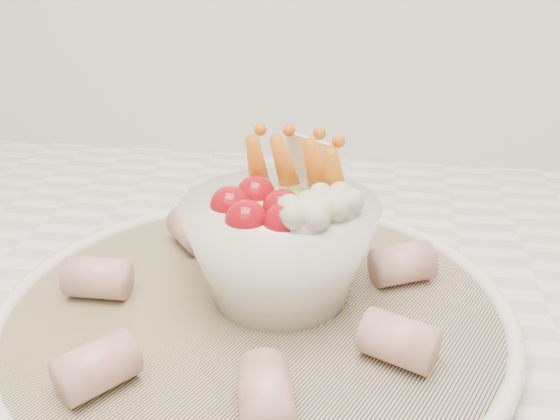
# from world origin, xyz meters

# --- Properties ---
(serving_platter) EXTENTS (0.48, 0.48, 0.02)m
(serving_platter) POSITION_xyz_m (-0.10, 1.39, 0.93)
(serving_platter) COLOR navy
(serving_platter) RESTS_ON kitchen_counter
(veggie_bowl) EXTENTS (0.14, 0.14, 0.12)m
(veggie_bowl) POSITION_xyz_m (-0.09, 1.41, 0.98)
(veggie_bowl) COLOR white
(veggie_bowl) RESTS_ON serving_platter
(cured_meat_rolls) EXTENTS (0.27, 0.28, 0.03)m
(cured_meat_rolls) POSITION_xyz_m (-0.10, 1.39, 0.95)
(cured_meat_rolls) COLOR #B55552
(cured_meat_rolls) RESTS_ON serving_platter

